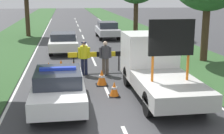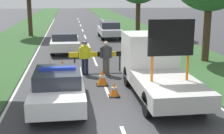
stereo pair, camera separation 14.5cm
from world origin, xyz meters
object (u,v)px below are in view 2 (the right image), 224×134
(police_officer, at_px, (85,55))
(queued_car_sedan_silver, at_px, (109,30))
(traffic_cone_near_police, at_px, (114,89))
(traffic_cone_lane_edge, at_px, (102,77))
(traffic_cone_behind_barrier, at_px, (75,65))
(police_car, at_px, (58,87))
(road_barrier, at_px, (97,55))
(queued_car_van_white, at_px, (65,42))
(traffic_cone_centre_front, at_px, (62,66))
(traffic_cone_near_truck, at_px, (50,69))
(work_truck, at_px, (155,65))
(pedestrian_civilian, at_px, (106,55))

(police_officer, bearing_deg, queued_car_sedan_silver, -74.14)
(queued_car_sedan_silver, bearing_deg, traffic_cone_near_police, 83.23)
(police_officer, relative_size, traffic_cone_near_police, 2.78)
(traffic_cone_lane_edge, bearing_deg, traffic_cone_behind_barrier, 111.76)
(police_car, height_order, police_officer, police_officer)
(traffic_cone_lane_edge, bearing_deg, road_barrier, 89.46)
(traffic_cone_behind_barrier, xyz_separation_m, queued_car_van_white, (-0.54, 5.58, 0.43))
(traffic_cone_centre_front, xyz_separation_m, traffic_cone_near_truck, (-0.58, -0.77, 0.02))
(queued_car_van_white, bearing_deg, police_car, 89.23)
(work_truck, distance_m, traffic_cone_lane_edge, 2.52)
(pedestrian_civilian, height_order, traffic_cone_centre_front, pedestrian_civilian)
(police_car, relative_size, police_officer, 2.70)
(road_barrier, distance_m, traffic_cone_behind_barrier, 1.35)
(work_truck, relative_size, traffic_cone_centre_front, 8.47)
(traffic_cone_near_truck, height_order, queued_car_sedan_silver, queued_car_sedan_silver)
(traffic_cone_lane_edge, bearing_deg, police_officer, 108.41)
(traffic_cone_behind_barrier, distance_m, traffic_cone_lane_edge, 3.10)
(traffic_cone_centre_front, bearing_deg, traffic_cone_lane_edge, -55.35)
(police_car, xyz_separation_m, traffic_cone_near_police, (2.13, 0.79, -0.41))
(traffic_cone_near_truck, bearing_deg, pedestrian_civilian, -0.99)
(pedestrian_civilian, bearing_deg, traffic_cone_behind_barrier, 122.54)
(traffic_cone_near_truck, distance_m, queued_car_van_white, 6.66)
(pedestrian_civilian, bearing_deg, police_officer, 148.65)
(queued_car_van_white, bearing_deg, traffic_cone_lane_edge, 101.28)
(traffic_cone_centre_front, bearing_deg, work_truck, -45.17)
(police_car, xyz_separation_m, queued_car_van_white, (0.15, 10.87, 0.00))
(road_barrier, height_order, traffic_cone_lane_edge, road_barrier)
(police_car, distance_m, road_barrier, 5.28)
(traffic_cone_lane_edge, bearing_deg, traffic_cone_centre_front, 124.65)
(work_truck, bearing_deg, traffic_cone_lane_edge, -29.68)
(traffic_cone_near_truck, bearing_deg, road_barrier, 15.92)
(police_officer, bearing_deg, traffic_cone_lane_edge, 136.96)
(police_officer, height_order, queued_car_van_white, police_officer)
(traffic_cone_behind_barrier, bearing_deg, queued_car_sedan_silver, 74.17)
(work_truck, bearing_deg, police_officer, -48.08)
(police_officer, distance_m, traffic_cone_centre_front, 1.48)
(traffic_cone_near_police, distance_m, traffic_cone_near_truck, 4.38)
(police_officer, bearing_deg, pedestrian_civilian, -160.42)
(queued_car_van_white, bearing_deg, traffic_cone_near_police, 101.17)
(traffic_cone_behind_barrier, bearing_deg, queued_car_van_white, 95.51)
(traffic_cone_lane_edge, bearing_deg, queued_car_van_white, 101.28)
(road_barrier, relative_size, queued_car_sedan_silver, 0.65)
(police_car, bearing_deg, traffic_cone_centre_front, 93.11)
(pedestrian_civilian, height_order, traffic_cone_near_police, pedestrian_civilian)
(traffic_cone_centre_front, xyz_separation_m, traffic_cone_lane_edge, (1.80, -2.61, 0.02))
(traffic_cone_near_police, bearing_deg, road_barrier, 93.84)
(road_barrier, xyz_separation_m, traffic_cone_lane_edge, (-0.02, -2.53, -0.50))
(traffic_cone_near_police, xyz_separation_m, queued_car_van_white, (-1.99, 10.08, 0.42))
(queued_car_sedan_silver, bearing_deg, road_barrier, 79.74)
(police_officer, distance_m, traffic_cone_behind_barrier, 1.26)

